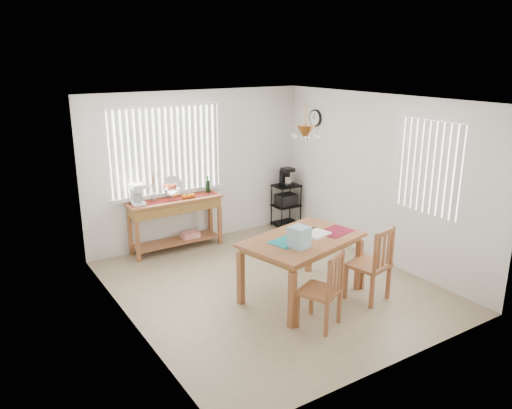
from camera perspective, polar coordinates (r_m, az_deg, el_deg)
ground at (r=7.18m, az=1.71°, el=-9.29°), size 4.00×4.50×0.01m
room_shell at (r=6.63m, az=1.78°, el=4.06°), size 4.20×4.70×2.70m
sideboard at (r=8.35m, az=-9.13°, el=-0.81°), size 1.56×0.44×0.88m
sideboard_items at (r=8.17m, az=-10.99°, el=1.29°), size 1.48×0.37×0.67m
wire_cart at (r=9.45m, az=3.46°, el=0.36°), size 0.47×0.38×0.81m
cart_items at (r=9.34m, az=3.48°, el=3.17°), size 0.19×0.23×0.33m
dining_table at (r=6.63m, az=5.30°, el=-4.62°), size 1.76×1.35×0.84m
table_items at (r=6.37m, az=5.43°, el=-3.64°), size 1.29×0.58×0.27m
chair_left at (r=6.05m, az=7.62°, el=-9.74°), size 0.58×0.58×0.95m
chair_right at (r=6.77m, az=13.04°, el=-6.72°), size 0.57×0.57×1.02m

